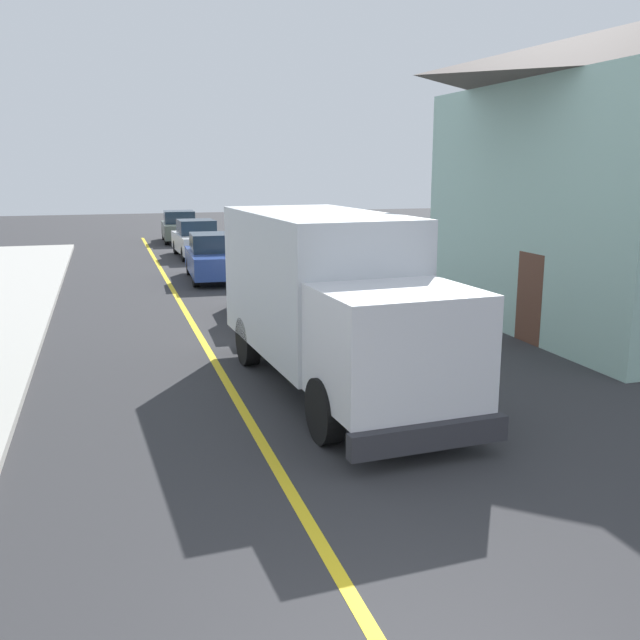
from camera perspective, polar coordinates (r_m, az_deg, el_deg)
centre_line_yellow at (r=14.75m, az=-8.25°, el=-3.74°), size 0.16×56.00×0.01m
box_truck at (r=12.93m, az=0.78°, el=2.14°), size 2.81×7.31×3.20m
parked_car_near at (r=18.97m, az=-3.77°, el=2.39°), size 1.98×4.47×1.67m
parked_car_mid at (r=25.96m, az=-8.53°, el=4.96°), size 1.98×4.47×1.67m
parked_car_far at (r=32.76m, az=-9.88°, el=6.41°), size 1.91×4.44×1.67m
parked_car_furthest at (r=39.54m, az=-11.24°, el=7.34°), size 1.96×4.46×1.67m
stop_sign at (r=15.83m, az=6.66°, el=4.26°), size 0.80×0.10×2.65m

